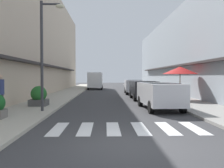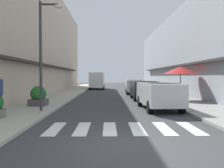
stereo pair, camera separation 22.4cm
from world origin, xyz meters
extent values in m
plane|color=#38383A|center=(0.00, 17.16, 0.00)|extent=(94.37, 94.37, 0.00)
cube|color=#ADA899|center=(-4.73, 17.16, 0.06)|extent=(2.86, 60.06, 0.12)
cube|color=gray|center=(4.73, 17.16, 0.06)|extent=(2.86, 60.06, 0.12)
cube|color=#C6B299|center=(-8.66, 18.30, 5.63)|extent=(5.00, 40.61, 11.26)
cube|color=#332D2D|center=(-5.91, 18.30, 2.80)|extent=(0.50, 28.42, 0.16)
cube|color=#939EA8|center=(8.66, 18.30, 4.20)|extent=(5.00, 40.61, 8.39)
cube|color=#332D2D|center=(5.91, 18.30, 2.80)|extent=(0.50, 28.42, 0.16)
cube|color=silver|center=(-2.38, 2.07, 0.01)|extent=(0.45, 2.20, 0.01)
cube|color=silver|center=(-1.43, 2.07, 0.01)|extent=(0.45, 2.20, 0.01)
cube|color=silver|center=(-0.48, 2.07, 0.01)|extent=(0.45, 2.20, 0.01)
cube|color=silver|center=(0.47, 2.07, 0.01)|extent=(0.45, 2.20, 0.01)
cube|color=silver|center=(1.42, 2.07, 0.01)|extent=(0.45, 2.20, 0.01)
cube|color=silver|center=(2.38, 2.07, 0.01)|extent=(0.45, 2.20, 0.01)
cube|color=silver|center=(2.25, 6.92, 0.89)|extent=(1.90, 4.44, 1.13)
cube|color=black|center=(2.25, 6.70, 1.19)|extent=(1.56, 2.50, 0.56)
cylinder|color=black|center=(1.40, 8.34, 0.32)|extent=(0.24, 0.65, 0.64)
cylinder|color=black|center=(2.99, 8.40, 0.32)|extent=(0.24, 0.65, 0.64)
cylinder|color=black|center=(1.50, 5.45, 0.32)|extent=(0.24, 0.65, 0.64)
cylinder|color=black|center=(3.09, 5.51, 0.32)|extent=(0.24, 0.65, 0.64)
cube|color=black|center=(2.25, 12.65, 0.89)|extent=(1.76, 3.98, 1.13)
cube|color=black|center=(2.25, 12.45, 1.19)|extent=(1.48, 2.23, 0.56)
cylinder|color=black|center=(1.46, 13.96, 0.32)|extent=(0.22, 0.64, 0.64)
cylinder|color=black|center=(3.05, 13.96, 0.32)|extent=(0.22, 0.64, 0.64)
cylinder|color=black|center=(1.45, 11.33, 0.32)|extent=(0.22, 0.64, 0.64)
cylinder|color=black|center=(3.04, 11.33, 0.32)|extent=(0.22, 0.64, 0.64)
cube|color=silver|center=(2.25, 18.87, 0.89)|extent=(1.93, 4.56, 1.13)
cube|color=black|center=(2.25, 18.65, 1.19)|extent=(1.57, 2.58, 0.56)
cylinder|color=black|center=(1.51, 20.39, 0.32)|extent=(0.25, 0.65, 0.64)
cylinder|color=black|center=(3.10, 20.33, 0.32)|extent=(0.25, 0.65, 0.64)
cylinder|color=black|center=(1.39, 17.42, 0.32)|extent=(0.25, 0.65, 0.64)
cylinder|color=black|center=(2.98, 17.36, 0.32)|extent=(0.25, 0.65, 0.64)
cube|color=silver|center=(-2.10, 28.55, 1.34)|extent=(2.02, 5.43, 2.03)
cube|color=black|center=(-2.10, 28.28, 2.09)|extent=(1.68, 3.05, 0.56)
cylinder|color=black|center=(-2.97, 30.34, 0.32)|extent=(0.23, 0.64, 0.64)
cylinder|color=black|center=(-1.18, 30.32, 0.32)|extent=(0.23, 0.64, 0.64)
cylinder|color=black|center=(-3.01, 26.78, 0.32)|extent=(0.23, 0.64, 0.64)
cylinder|color=black|center=(-1.22, 26.75, 0.32)|extent=(0.23, 0.64, 0.64)
cylinder|color=#38383D|center=(-3.86, 5.71, 2.81)|extent=(0.14, 0.14, 5.39)
cylinder|color=#38383D|center=(-3.41, 5.71, 5.36)|extent=(0.90, 0.10, 0.10)
ellipsoid|color=beige|center=(-2.96, 5.71, 5.26)|extent=(0.44, 0.28, 0.20)
cylinder|color=#262626|center=(4.76, 11.31, 0.15)|extent=(0.48, 0.48, 0.06)
cylinder|color=#4C3823|center=(4.76, 11.31, 1.20)|extent=(0.06, 0.06, 2.15)
cone|color=red|center=(4.76, 11.31, 2.27)|extent=(2.56, 2.56, 0.55)
cube|color=#4C4C4C|center=(-4.61, 7.89, 0.30)|extent=(0.99, 0.99, 0.37)
sphere|color=#236628|center=(-4.61, 7.89, 0.81)|extent=(0.92, 0.92, 0.92)
cylinder|color=#282B33|center=(-5.53, 4.87, 0.56)|extent=(0.26, 0.26, 0.87)
cylinder|color=navy|center=(-5.53, 4.87, 1.34)|extent=(0.34, 0.34, 0.69)
sphere|color=tan|center=(-5.53, 4.87, 1.80)|extent=(0.24, 0.24, 0.24)
camera|label=1|loc=(-0.76, -6.30, 1.82)|focal=38.85mm
camera|label=2|loc=(-0.53, -6.31, 1.82)|focal=38.85mm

